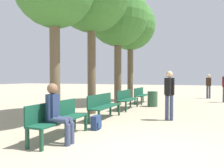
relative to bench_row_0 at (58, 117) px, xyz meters
name	(u,v)px	position (x,y,z in m)	size (l,w,h in m)	color
ground_plane	(146,151)	(2.16, -0.12, -0.52)	(80.00, 80.00, 0.00)	tan
bench_row_0	(58,117)	(0.00, 0.00, 0.00)	(0.44, 1.87, 0.86)	#144733
bench_row_1	(103,104)	(0.00, 2.61, 0.00)	(0.44, 1.87, 0.86)	#144733
bench_row_2	(126,98)	(0.00, 5.22, 0.00)	(0.44, 1.87, 0.86)	#144733
bench_row_3	(141,94)	(0.00, 7.83, 0.00)	(0.44, 1.87, 0.86)	#144733
tree_row_2	(118,17)	(-0.91, 6.51, 4.11)	(3.16, 3.16, 6.26)	brown
tree_row_3	(130,26)	(-0.91, 8.74, 4.14)	(3.07, 3.07, 6.23)	brown
person_seated	(57,111)	(0.23, -0.33, 0.18)	(0.62, 0.35, 1.32)	#384260
backpack	(96,123)	(0.46, 1.12, -0.33)	(0.21, 0.31, 0.38)	navy
pedestrian_mid	(169,92)	(2.17, 3.22, 0.44)	(0.34, 0.28, 1.67)	#384260
pedestrian_far	(209,85)	(3.67, 12.24, 0.45)	(0.34, 0.23, 1.68)	#384260
trash_bin	(152,99)	(0.93, 6.56, -0.14)	(0.49, 0.49, 0.76)	#2D5138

